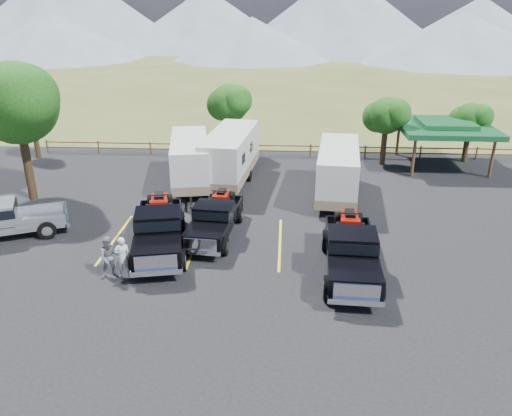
# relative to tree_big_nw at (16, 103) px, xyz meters

# --- Properties ---
(ground) EXTENTS (320.00, 320.00, 0.00)m
(ground) POSITION_rel_tree_big_nw_xyz_m (12.55, -9.03, -5.60)
(ground) COLOR #475222
(ground) RESTS_ON ground
(asphalt_lot) EXTENTS (44.00, 34.00, 0.04)m
(asphalt_lot) POSITION_rel_tree_big_nw_xyz_m (12.55, -6.03, -5.58)
(asphalt_lot) COLOR black
(asphalt_lot) RESTS_ON ground
(stall_lines) EXTENTS (12.12, 5.50, 0.01)m
(stall_lines) POSITION_rel_tree_big_nw_xyz_m (12.55, -5.03, -5.55)
(stall_lines) COLOR yellow
(stall_lines) RESTS_ON asphalt_lot
(tree_big_nw) EXTENTS (5.54, 5.18, 7.84)m
(tree_big_nw) POSITION_rel_tree_big_nw_xyz_m (0.00, 0.00, 0.00)
(tree_big_nw) COLOR black
(tree_big_nw) RESTS_ON ground
(tree_ne_a) EXTENTS (3.11, 2.92, 4.76)m
(tree_ne_a) POSITION_rel_tree_big_nw_xyz_m (21.52, 7.99, -2.11)
(tree_ne_a) COLOR black
(tree_ne_a) RESTS_ON ground
(tree_ne_b) EXTENTS (2.77, 2.59, 4.27)m
(tree_ne_b) POSITION_rel_tree_big_nw_xyz_m (27.52, 8.99, -2.47)
(tree_ne_b) COLOR black
(tree_ne_b) RESTS_ON ground
(tree_north) EXTENTS (3.46, 3.24, 5.25)m
(tree_north) POSITION_rel_tree_big_nw_xyz_m (10.52, 9.99, -1.76)
(tree_north) COLOR black
(tree_north) RESTS_ON ground
(tree_nw_small) EXTENTS (2.59, 2.43, 3.85)m
(tree_nw_small) POSITION_rel_tree_big_nw_xyz_m (-3.48, 7.99, -2.81)
(tree_nw_small) COLOR black
(tree_nw_small) RESTS_ON ground
(rail_fence) EXTENTS (36.12, 0.12, 1.00)m
(rail_fence) POSITION_rel_tree_big_nw_xyz_m (14.55, 9.47, -4.99)
(rail_fence) COLOR brown
(rail_fence) RESTS_ON ground
(pavilion) EXTENTS (6.20, 6.20, 3.22)m
(pavilion) POSITION_rel_tree_big_nw_xyz_m (25.55, 7.97, -2.81)
(pavilion) COLOR brown
(pavilion) RESTS_ON ground
(mountain_range) EXTENTS (209.00, 71.00, 20.00)m
(mountain_range) POSITION_rel_tree_big_nw_xyz_m (4.92, 96.95, 2.28)
(mountain_range) COLOR slate
(mountain_range) RESTS_ON ground
(rig_left) EXTENTS (3.36, 6.86, 2.19)m
(rig_left) POSITION_rel_tree_big_nw_xyz_m (8.99, -5.88, -4.50)
(rig_left) COLOR black
(rig_left) RESTS_ON asphalt_lot
(rig_center) EXTENTS (2.44, 5.88, 1.91)m
(rig_center) POSITION_rel_tree_big_nw_xyz_m (11.36, -4.28, -4.63)
(rig_center) COLOR black
(rig_center) RESTS_ON asphalt_lot
(rig_right) EXTENTS (2.54, 6.59, 2.17)m
(rig_right) POSITION_rel_tree_big_nw_xyz_m (17.55, -7.50, -4.51)
(rig_right) COLOR black
(rig_right) RESTS_ON asphalt_lot
(trailer_left) EXTENTS (3.40, 8.51, 2.94)m
(trailer_left) POSITION_rel_tree_big_nw_xyz_m (8.81, 2.94, -4.02)
(trailer_left) COLOR silver
(trailer_left) RESTS_ON asphalt_lot
(trailer_center) EXTENTS (3.18, 9.29, 3.21)m
(trailer_center) POSITION_rel_tree_big_nw_xyz_m (11.27, 3.66, -3.88)
(trailer_center) COLOR silver
(trailer_center) RESTS_ON asphalt_lot
(trailer_right) EXTENTS (2.95, 8.62, 2.98)m
(trailer_right) POSITION_rel_tree_big_nw_xyz_m (17.75, 1.31, -4.00)
(trailer_right) COLOR silver
(trailer_right) RESTS_ON asphalt_lot
(pickup_silver) EXTENTS (6.26, 4.19, 1.80)m
(pickup_silver) POSITION_rel_tree_big_nw_xyz_m (1.18, -5.11, -4.62)
(pickup_silver) COLOR #989BA0
(pickup_silver) RESTS_ON asphalt_lot
(person_a) EXTENTS (0.77, 0.64, 1.82)m
(person_a) POSITION_rel_tree_big_nw_xyz_m (8.10, -8.50, -4.65)
(person_a) COLOR silver
(person_a) RESTS_ON asphalt_lot
(person_b) EXTENTS (1.10, 0.99, 1.85)m
(person_b) POSITION_rel_tree_big_nw_xyz_m (7.60, -8.60, -4.63)
(person_b) COLOR slate
(person_b) RESTS_ON asphalt_lot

